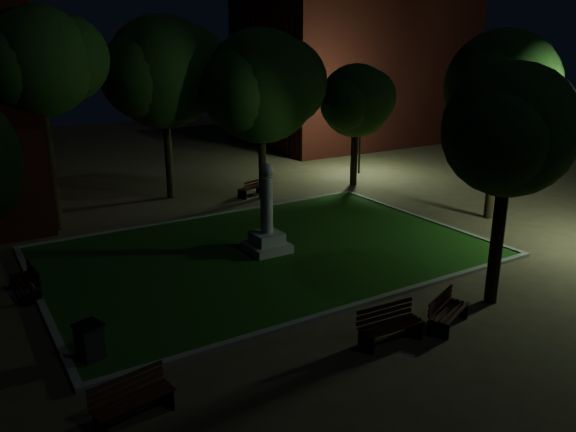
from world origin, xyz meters
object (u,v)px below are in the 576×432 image
(bench_near_right, at_px, (447,312))
(bench_far_side, at_px, (252,188))
(bench_left_side, at_px, (27,282))
(bench_near_left, at_px, (389,325))
(trash_bin, at_px, (90,342))
(monument, at_px, (267,228))
(bench_west_near, at_px, (132,400))

(bench_near_right, xyz_separation_m, bench_far_side, (1.94, 14.40, -0.00))
(bench_left_side, relative_size, bench_far_side, 1.01)
(bench_near_left, xyz_separation_m, trash_bin, (-6.59, 3.01, 0.05))
(bench_near_right, height_order, trash_bin, trash_bin)
(bench_near_left, relative_size, bench_left_side, 1.05)
(bench_near_right, bearing_deg, bench_near_left, 152.16)
(monument, distance_m, bench_west_near, 9.57)
(bench_far_side, height_order, trash_bin, trash_bin)
(bench_near_right, xyz_separation_m, bench_left_side, (-9.14, 7.89, 0.01))
(bench_near_right, bearing_deg, trash_bin, 137.08)
(bench_far_side, bearing_deg, trash_bin, 26.58)
(bench_left_side, relative_size, trash_bin, 1.72)
(bench_near_right, relative_size, trash_bin, 1.73)
(bench_near_left, xyz_separation_m, bench_left_side, (-7.30, 7.71, -0.02))
(bench_near_left, bearing_deg, bench_near_right, -2.22)
(bench_near_right, distance_m, bench_left_side, 12.08)
(trash_bin, bearing_deg, bench_far_side, 47.23)
(bench_near_left, height_order, bench_left_side, bench_near_left)
(bench_near_right, height_order, bench_left_side, bench_left_side)
(bench_far_side, distance_m, trash_bin, 15.27)
(bench_west_near, distance_m, bench_left_side, 7.36)
(bench_near_right, bearing_deg, bench_far_side, 60.13)
(bench_near_left, height_order, bench_far_side, bench_near_left)
(bench_near_left, distance_m, bench_near_right, 1.86)
(bench_near_left, height_order, bench_west_near, bench_near_left)
(bench_west_near, distance_m, bench_far_side, 17.15)
(bench_near_right, bearing_deg, bench_left_side, 117.00)
(bench_near_right, bearing_deg, bench_west_near, 153.74)
(monument, distance_m, bench_near_right, 7.36)
(monument, height_order, bench_left_side, monument)
(bench_left_side, bearing_deg, bench_far_side, 116.04)
(monument, xyz_separation_m, bench_left_side, (-7.80, 0.68, -0.54))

